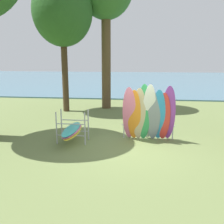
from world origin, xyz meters
name	(u,v)px	position (x,y,z in m)	size (l,w,h in m)	color
ground_plane	(129,149)	(0.00, 0.00, 0.00)	(80.00, 80.00, 0.00)	olive
lake_water	(139,79)	(0.00, 28.54, 0.05)	(80.00, 36.00, 0.10)	#477084
tree_far_left_back	(63,12)	(-4.18, 6.04, 5.76)	(3.43, 3.43, 7.78)	#42301E
leaning_board_pile	(149,114)	(0.70, 1.00, 1.07)	(2.13, 0.84, 2.29)	pink
board_storage_rack	(72,130)	(-2.24, 0.50, 0.47)	(1.15, 2.11, 1.25)	#9EA0A5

